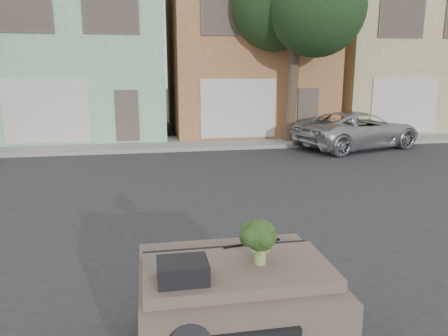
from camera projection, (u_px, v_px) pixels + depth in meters
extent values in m
plane|color=#303033|center=(200.00, 247.00, 7.72)|extent=(120.00, 120.00, 0.00)
cube|color=gray|center=(167.00, 144.00, 17.76)|extent=(40.00, 3.00, 0.15)
cube|color=#94CBA1|center=(84.00, 52.00, 20.15)|extent=(7.20, 8.20, 7.55)
cube|color=#AB7043|center=(242.00, 53.00, 21.47)|extent=(7.20, 8.20, 7.55)
cube|color=tan|center=(382.00, 54.00, 22.78)|extent=(7.20, 8.20, 7.55)
imported|color=#A7AAAE|center=(357.00, 148.00, 17.20)|extent=(5.64, 3.81, 1.43)
cube|color=#1B3518|center=(294.00, 37.00, 17.03)|extent=(4.40, 4.00, 8.50)
cube|color=brown|center=(235.00, 308.00, 4.71)|extent=(2.00, 1.80, 1.12)
cube|color=black|center=(183.00, 271.00, 4.13)|extent=(0.48, 0.38, 0.20)
cube|color=black|center=(252.00, 243.00, 5.00)|extent=(0.69, 0.15, 0.02)
cube|color=#223816|center=(260.00, 241.00, 4.46)|extent=(0.57, 0.57, 0.49)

